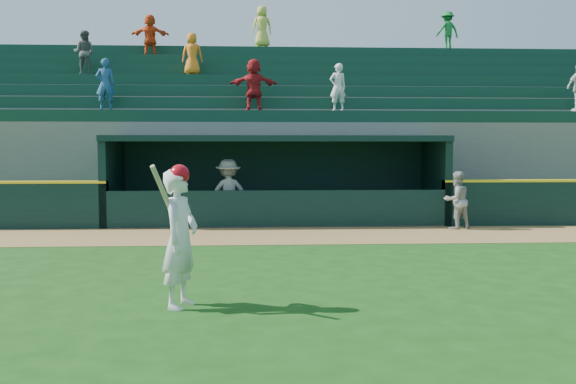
# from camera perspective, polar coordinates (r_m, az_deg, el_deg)

# --- Properties ---
(ground) EXTENTS (120.00, 120.00, 0.00)m
(ground) POSITION_cam_1_polar(r_m,az_deg,el_deg) (10.78, 0.47, -7.52)
(ground) COLOR #164110
(ground) RESTS_ON ground
(warning_track) EXTENTS (40.00, 3.00, 0.01)m
(warning_track) POSITION_cam_1_polar(r_m,az_deg,el_deg) (15.60, -0.67, -3.89)
(warning_track) COLOR olive
(warning_track) RESTS_ON ground
(dugout_player_front) EXTENTS (0.88, 0.78, 1.52)m
(dugout_player_front) POSITION_cam_1_polar(r_m,az_deg,el_deg) (17.34, 14.76, -0.72)
(dugout_player_front) COLOR #979792
(dugout_player_front) RESTS_ON ground
(dugout_player_inside) EXTENTS (1.29, 0.91, 1.82)m
(dugout_player_inside) POSITION_cam_1_polar(r_m,az_deg,el_deg) (17.52, -5.33, -0.06)
(dugout_player_inside) COLOR gray
(dugout_player_inside) RESTS_ON ground
(dugout) EXTENTS (9.40, 2.80, 2.46)m
(dugout) POSITION_cam_1_polar(r_m,az_deg,el_deg) (18.57, -1.09, 1.58)
(dugout) COLOR slate
(dugout) RESTS_ON ground
(stands) EXTENTS (34.50, 6.25, 7.56)m
(stands) POSITION_cam_1_polar(r_m,az_deg,el_deg) (23.12, -1.48, 4.63)
(stands) COLOR slate
(stands) RESTS_ON ground
(batter_at_plate) EXTENTS (0.65, 0.84, 1.94)m
(batter_at_plate) POSITION_cam_1_polar(r_m,az_deg,el_deg) (8.72, -9.58, -3.90)
(batter_at_plate) COLOR silver
(batter_at_plate) RESTS_ON ground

